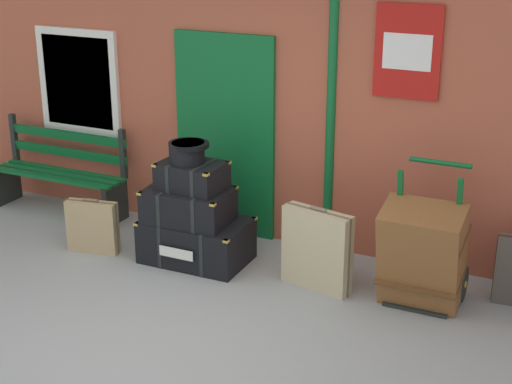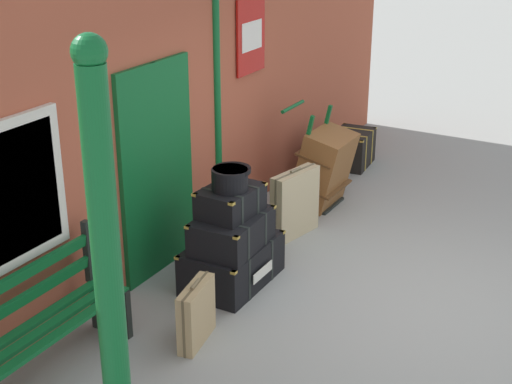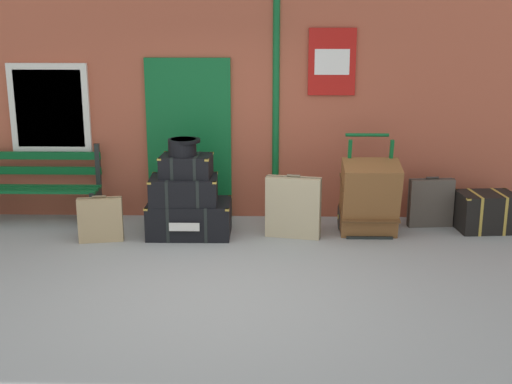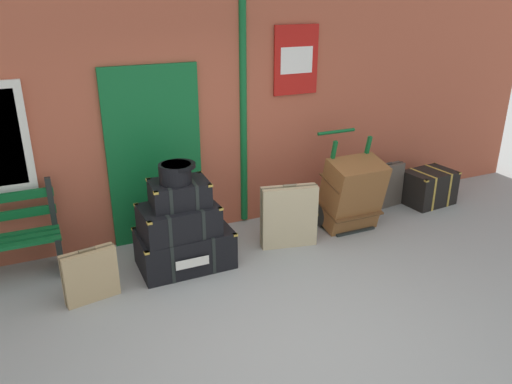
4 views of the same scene
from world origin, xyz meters
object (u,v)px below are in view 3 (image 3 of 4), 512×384
Objects in this scene: platform_bench at (38,188)px; suitcase_caramel at (100,220)px; steamer_trunk_base at (190,218)px; suitcase_slate at (293,207)px; suitcase_tan at (431,203)px; corner_trunk at (486,212)px; steamer_trunk_top at (186,166)px; porters_trolley at (367,210)px; large_brown_trunk at (370,198)px; round_hatbox at (183,146)px; steamer_trunk_middle at (184,190)px.

suitcase_caramel is at bearing -38.06° from platform_bench.
platform_bench is 1.58× the size of steamer_trunk_base.
platform_bench is at bearing 170.36° from suitcase_slate.
platform_bench reaches higher than suitcase_tan.
suitcase_slate is at bearing -172.61° from corner_trunk.
steamer_trunk_top is 2.31m from porters_trolley.
platform_bench is 1.67× the size of large_brown_trunk.
large_brown_trunk is at bearing 4.44° from suitcase_slate.
steamer_trunk_top is 0.96× the size of suitcase_tan.
large_brown_trunk is at bearing 1.27° from round_hatbox.
suitcase_tan is (0.84, 0.22, 0.04)m from porters_trolley.
steamer_trunk_middle is at bearing -175.38° from corner_trunk.
suitcase_tan reaches higher than steamer_trunk_base.
porters_trolley is at bearing 5.72° from round_hatbox.
platform_bench is 2.11m from steamer_trunk_top.
round_hatbox is at bearing -15.24° from platform_bench.
porters_trolley reaches higher than steamer_trunk_middle.
steamer_trunk_top is 0.25m from round_hatbox.
steamer_trunk_base is 1.55× the size of suitcase_tan.
steamer_trunk_base is 1.22× the size of steamer_trunk_middle.
round_hatbox is at bearing -175.54° from corner_trunk.
steamer_trunk_base is 3.06m from suitcase_tan.
suitcase_caramel is (-1.01, -0.26, -0.60)m from steamer_trunk_top.
suitcase_slate is 2.44m from corner_trunk.
steamer_trunk_top is at bearing 14.51° from suitcase_caramel.
platform_bench is 4.15× the size of round_hatbox.
steamer_trunk_base is 2.20m from porters_trolley.
steamer_trunk_base is 2.21m from large_brown_trunk.
steamer_trunk_middle is 0.70× the size of porters_trolley.
platform_bench is at bearing 164.76° from round_hatbox.
platform_bench is 2.10m from steamer_trunk_base.
corner_trunk is at bearing 9.21° from large_brown_trunk.
round_hatbox is 0.59× the size of suitcase_tan.
steamer_trunk_middle reaches higher than suitcase_caramel.
porters_trolley is (2.22, 0.21, -0.60)m from steamer_trunk_top.
large_brown_trunk is at bearing 5.17° from suitcase_caramel.
suitcase_slate is at bearing 5.46° from suitcase_caramel.
porters_trolley is at bearing 5.98° from steamer_trunk_middle.
round_hatbox reaches higher than large_brown_trunk.
steamer_trunk_middle is 3.13m from suitcase_tan.
steamer_trunk_middle is at bearing 13.34° from suitcase_caramel.
round_hatbox reaches higher than suitcase_tan.
large_brown_trunk is (4.22, -0.49, 0.03)m from platform_bench.
large_brown_trunk reaches higher than steamer_trunk_middle.
steamer_trunk_top is (2.00, -0.52, 0.43)m from platform_bench.
suitcase_tan is at bearing 9.64° from suitcase_caramel.
suitcase_slate reaches higher than steamer_trunk_base.
suitcase_caramel is (-0.98, -0.23, -0.31)m from steamer_trunk_middle.
round_hatbox reaches higher than corner_trunk.
steamer_trunk_middle is at bearing -15.53° from platform_bench.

